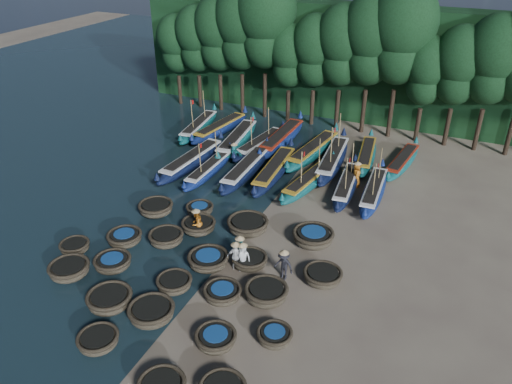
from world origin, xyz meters
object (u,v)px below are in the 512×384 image
at_px(fisherman_2, 197,222).
at_px(coracle_12, 174,283).
at_px(coracle_9, 275,336).
at_px(fisherman_3, 284,265).
at_px(coracle_23, 248,225).
at_px(fisherman_1, 240,249).
at_px(long_boat_6, 309,181).
at_px(fisherman_4, 236,255).
at_px(long_boat_9, 199,126).
at_px(coracle_21, 200,209).
at_px(long_boat_12, 260,144).
at_px(coracle_8, 216,338).
at_px(long_boat_7, 347,185).
at_px(coracle_22, 199,226).
at_px(coracle_15, 125,237).
at_px(long_boat_17, 402,161).
at_px(coracle_16, 166,238).
at_px(coracle_18, 249,260).
at_px(long_boat_14, 313,150).
at_px(coracle_14, 266,293).
at_px(long_boat_5, 274,170).
at_px(coracle_11, 113,262).
at_px(coracle_20, 156,208).
at_px(coracle_5, 69,269).
at_px(fisherman_5, 234,153).
at_px(long_boat_3, 209,169).
at_px(long_boat_16, 366,155).
at_px(coracle_13, 222,293).
at_px(long_boat_8, 374,191).
at_px(coracle_2, 98,340).
at_px(long_boat_13, 282,138).
at_px(long_boat_15, 333,159).
at_px(long_boat_10, 220,128).
at_px(coracle_19, 323,276).
at_px(coracle_10, 75,247).
at_px(long_boat_4, 246,169).
at_px(coracle_7, 151,312).
at_px(long_boat_11, 237,140).
at_px(long_boat_2, 192,160).
at_px(fisherman_0, 243,256).

bearing_deg(fisherman_2, coracle_12, 18.07).
relative_size(coracle_9, fisherman_3, 0.97).
relative_size(coracle_23, fisherman_1, 1.54).
distance_m(long_boat_6, fisherman_4, 10.28).
bearing_deg(long_boat_9, coracle_21, -67.42).
bearing_deg(long_boat_12, coracle_8, -63.09).
bearing_deg(long_boat_7, coracle_22, -134.03).
height_order(coracle_15, long_boat_17, long_boat_17).
xyz_separation_m(coracle_16, coracle_18, (5.21, 0.11, -0.06)).
xyz_separation_m(long_boat_14, long_boat_17, (6.65, 1.05, -0.10)).
bearing_deg(coracle_18, coracle_14, -48.54).
relative_size(coracle_14, coracle_15, 1.16).
bearing_deg(long_boat_5, long_boat_9, 147.05).
height_order(coracle_11, coracle_14, coracle_14).
height_order(coracle_14, coracle_21, coracle_14).
relative_size(coracle_12, coracle_23, 0.67).
height_order(coracle_20, long_boat_7, long_boat_7).
xyz_separation_m(coracle_11, coracle_15, (-0.84, 2.14, 0.02)).
bearing_deg(fisherman_4, coracle_5, 1.34).
height_order(coracle_8, fisherman_5, fisherman_5).
distance_m(long_boat_3, long_boat_16, 12.08).
relative_size(coracle_5, long_boat_12, 0.31).
bearing_deg(coracle_13, coracle_11, -177.92).
relative_size(long_boat_8, long_boat_16, 1.01).
xyz_separation_m(coracle_14, long_boat_17, (3.45, 17.76, 0.02)).
bearing_deg(fisherman_4, coracle_2, 40.57).
height_order(coracle_22, long_boat_6, long_boat_6).
relative_size(coracle_5, long_boat_3, 0.33).
distance_m(long_boat_13, long_boat_15, 5.43).
height_order(long_boat_10, long_boat_14, long_boat_14).
xyz_separation_m(coracle_22, fisherman_5, (-2.21, 9.24, 0.42)).
bearing_deg(long_boat_16, fisherman_2, -122.82).
height_order(long_boat_16, fisherman_3, fisherman_3).
relative_size(coracle_2, coracle_19, 0.80).
relative_size(long_boat_10, long_boat_12, 1.05).
bearing_deg(long_boat_12, coracle_12, -71.90).
xyz_separation_m(coracle_10, long_boat_6, (9.48, 12.63, 0.15)).
relative_size(coracle_13, long_boat_4, 0.23).
relative_size(coracle_18, coracle_19, 0.91).
bearing_deg(coracle_15, coracle_20, 93.83).
distance_m(coracle_7, coracle_16, 6.13).
height_order(long_boat_3, long_boat_11, long_boat_3).
relative_size(long_boat_2, long_boat_13, 0.96).
bearing_deg(coracle_5, long_boat_13, 79.47).
bearing_deg(fisherman_3, long_boat_3, 147.38).
distance_m(coracle_16, fisherman_4, 4.69).
distance_m(long_boat_5, long_boat_16, 7.60).
distance_m(long_boat_3, long_boat_13, 7.74).
relative_size(coracle_22, fisherman_5, 1.14).
bearing_deg(long_boat_13, fisherman_0, -74.54).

